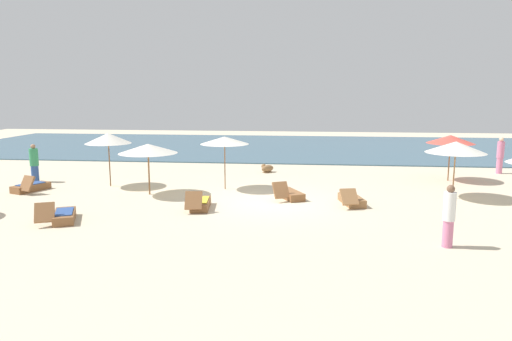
{
  "coord_description": "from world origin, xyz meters",
  "views": [
    {
      "loc": [
        1.18,
        -17.0,
        4.08
      ],
      "look_at": [
        -0.69,
        0.45,
        1.1
      ],
      "focal_mm": 33.56,
      "sensor_mm": 36.0,
      "label": 1
    }
  ],
  "objects_px": {
    "umbrella_5": "(456,147)",
    "lounger_1": "(351,200)",
    "umbrella_6": "(108,138)",
    "umbrella_1": "(451,139)",
    "lounger_2": "(289,194)",
    "dog": "(267,168)",
    "lounger_4": "(31,187)",
    "lounger_3": "(200,204)",
    "lounger_0": "(63,216)",
    "umbrella_2": "(225,140)",
    "umbrella_4": "(148,149)",
    "person_1": "(500,155)",
    "person_2": "(34,163)",
    "person_0": "(449,216)"
  },
  "relations": [
    {
      "from": "umbrella_4",
      "to": "lounger_0",
      "type": "distance_m",
      "value": 4.61
    },
    {
      "from": "lounger_0",
      "to": "umbrella_2",
      "type": "bearing_deg",
      "value": 52.11
    },
    {
      "from": "person_1",
      "to": "lounger_3",
      "type": "bearing_deg",
      "value": -147.06
    },
    {
      "from": "lounger_4",
      "to": "lounger_3",
      "type": "bearing_deg",
      "value": -15.54
    },
    {
      "from": "umbrella_1",
      "to": "person_1",
      "type": "relative_size",
      "value": 1.17
    },
    {
      "from": "umbrella_2",
      "to": "umbrella_5",
      "type": "distance_m",
      "value": 8.93
    },
    {
      "from": "dog",
      "to": "person_0",
      "type": "bearing_deg",
      "value": -62.61
    },
    {
      "from": "lounger_4",
      "to": "person_1",
      "type": "relative_size",
      "value": 0.98
    },
    {
      "from": "lounger_0",
      "to": "dog",
      "type": "distance_m",
      "value": 11.15
    },
    {
      "from": "person_1",
      "to": "person_2",
      "type": "relative_size",
      "value": 1.05
    },
    {
      "from": "umbrella_5",
      "to": "person_0",
      "type": "xyz_separation_m",
      "value": [
        -1.84,
        -5.95,
        -1.11
      ]
    },
    {
      "from": "person_0",
      "to": "dog",
      "type": "distance_m",
      "value": 12.32
    },
    {
      "from": "umbrella_1",
      "to": "umbrella_4",
      "type": "bearing_deg",
      "value": -161.25
    },
    {
      "from": "umbrella_4",
      "to": "lounger_1",
      "type": "xyz_separation_m",
      "value": [
        7.75,
        -0.85,
        -1.65
      ]
    },
    {
      "from": "umbrella_4",
      "to": "umbrella_2",
      "type": "bearing_deg",
      "value": 26.39
    },
    {
      "from": "lounger_1",
      "to": "dog",
      "type": "bearing_deg",
      "value": 119.16
    },
    {
      "from": "lounger_1",
      "to": "dog",
      "type": "height_order",
      "value": "lounger_1"
    },
    {
      "from": "umbrella_1",
      "to": "umbrella_2",
      "type": "height_order",
      "value": "umbrella_2"
    },
    {
      "from": "umbrella_1",
      "to": "umbrella_6",
      "type": "bearing_deg",
      "value": -169.12
    },
    {
      "from": "lounger_0",
      "to": "lounger_3",
      "type": "relative_size",
      "value": 1.03
    },
    {
      "from": "umbrella_6",
      "to": "umbrella_5",
      "type": "bearing_deg",
      "value": -3.39
    },
    {
      "from": "umbrella_6",
      "to": "lounger_1",
      "type": "height_order",
      "value": "umbrella_6"
    },
    {
      "from": "person_1",
      "to": "person_0",
      "type": "bearing_deg",
      "value": -115.85
    },
    {
      "from": "umbrella_6",
      "to": "lounger_1",
      "type": "bearing_deg",
      "value": -12.84
    },
    {
      "from": "lounger_2",
      "to": "dog",
      "type": "distance_m",
      "value": 5.84
    },
    {
      "from": "lounger_3",
      "to": "dog",
      "type": "relative_size",
      "value": 2.15
    },
    {
      "from": "lounger_0",
      "to": "person_2",
      "type": "distance_m",
      "value": 7.54
    },
    {
      "from": "umbrella_6",
      "to": "person_0",
      "type": "bearing_deg",
      "value": -29.37
    },
    {
      "from": "umbrella_4",
      "to": "lounger_4",
      "type": "bearing_deg",
      "value": 179.22
    },
    {
      "from": "lounger_0",
      "to": "lounger_3",
      "type": "distance_m",
      "value": 4.43
    },
    {
      "from": "lounger_0",
      "to": "dog",
      "type": "height_order",
      "value": "lounger_0"
    },
    {
      "from": "person_0",
      "to": "dog",
      "type": "relative_size",
      "value": 2.09
    },
    {
      "from": "umbrella_4",
      "to": "lounger_3",
      "type": "height_order",
      "value": "umbrella_4"
    },
    {
      "from": "umbrella_5",
      "to": "lounger_1",
      "type": "bearing_deg",
      "value": -159.71
    },
    {
      "from": "lounger_3",
      "to": "person_0",
      "type": "distance_m",
      "value": 8.1
    },
    {
      "from": "umbrella_5",
      "to": "dog",
      "type": "relative_size",
      "value": 2.77
    },
    {
      "from": "umbrella_2",
      "to": "umbrella_4",
      "type": "relative_size",
      "value": 0.96
    },
    {
      "from": "lounger_3",
      "to": "umbrella_5",
      "type": "bearing_deg",
      "value": 15.86
    },
    {
      "from": "umbrella_2",
      "to": "umbrella_6",
      "type": "distance_m",
      "value": 4.97
    },
    {
      "from": "umbrella_6",
      "to": "lounger_3",
      "type": "height_order",
      "value": "umbrella_6"
    },
    {
      "from": "umbrella_1",
      "to": "lounger_2",
      "type": "relative_size",
      "value": 1.2
    },
    {
      "from": "lounger_3",
      "to": "person_2",
      "type": "height_order",
      "value": "person_2"
    },
    {
      "from": "person_2",
      "to": "dog",
      "type": "bearing_deg",
      "value": 19.61
    },
    {
      "from": "umbrella_2",
      "to": "lounger_3",
      "type": "height_order",
      "value": "umbrella_2"
    },
    {
      "from": "umbrella_2",
      "to": "lounger_1",
      "type": "xyz_separation_m",
      "value": [
        4.98,
        -2.22,
        -1.86
      ]
    },
    {
      "from": "lounger_0",
      "to": "lounger_4",
      "type": "xyz_separation_m",
      "value": [
        -3.55,
        4.12,
        0.0
      ]
    },
    {
      "from": "lounger_2",
      "to": "dog",
      "type": "xyz_separation_m",
      "value": [
        -1.31,
        5.69,
        0.03
      ]
    },
    {
      "from": "umbrella_5",
      "to": "lounger_1",
      "type": "height_order",
      "value": "umbrella_5"
    },
    {
      "from": "umbrella_5",
      "to": "lounger_3",
      "type": "relative_size",
      "value": 1.28
    },
    {
      "from": "lounger_2",
      "to": "lounger_4",
      "type": "height_order",
      "value": "lounger_4"
    }
  ]
}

